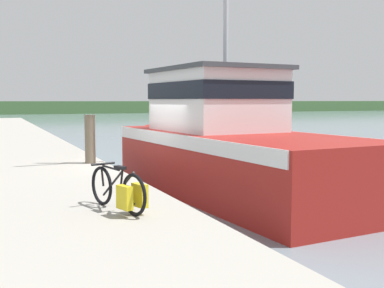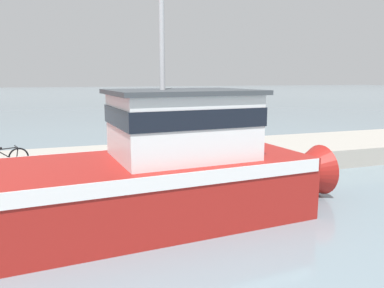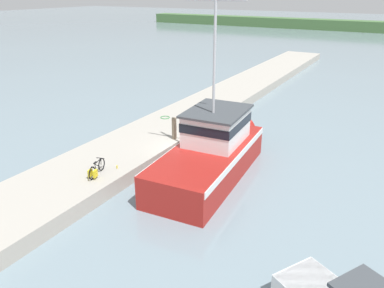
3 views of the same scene
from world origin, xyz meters
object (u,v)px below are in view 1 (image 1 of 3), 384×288
water_bottle_on_curb (125,192)px  mooring_post (90,139)px  bicycle_touring (122,191)px  fishing_boat_main (226,143)px

water_bottle_on_curb → mooring_post: bearing=86.0°
bicycle_touring → water_bottle_on_curb: bearing=56.8°
fishing_boat_main → water_bottle_on_curb: size_ratio=60.21×
fishing_boat_main → bicycle_touring: size_ratio=6.67×
bicycle_touring → mooring_post: (0.72, 6.31, 0.36)m
fishing_boat_main → bicycle_touring: fishing_boat_main is taller
mooring_post → water_bottle_on_curb: mooring_post is taller
fishing_boat_main → mooring_post: (-3.53, 1.67, 0.09)m
bicycle_touring → fishing_boat_main: bearing=31.2°
bicycle_touring → mooring_post: mooring_post is taller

